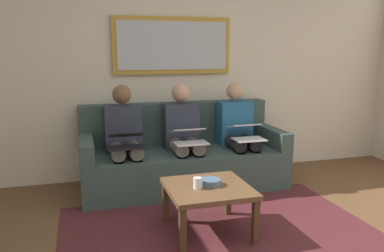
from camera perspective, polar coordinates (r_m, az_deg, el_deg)
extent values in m
cube|color=beige|center=(4.71, -3.07, 8.59)|extent=(6.00, 0.12, 2.60)
cube|color=#4C1E23|center=(3.37, 4.15, -15.25)|extent=(2.60, 1.80, 0.01)
cube|color=#384C47|center=(4.36, -1.28, -6.14)|extent=(2.20, 0.90, 0.42)
cube|color=#384C47|center=(4.59, -2.42, 0.48)|extent=(2.20, 0.20, 0.48)
cube|color=#384C47|center=(4.65, 11.08, -1.34)|extent=(0.14, 0.90, 0.20)
cube|color=#384C47|center=(4.15, -15.20, -2.99)|extent=(0.14, 0.90, 0.20)
cube|color=#B7892D|center=(4.62, -2.84, 11.65)|extent=(1.39, 0.04, 0.65)
cube|color=#B2B7BC|center=(4.60, -2.77, 11.65)|extent=(1.29, 0.01, 0.55)
cube|color=brown|center=(3.24, 2.36, -9.07)|extent=(0.67, 0.67, 0.04)
cube|color=#4C331E|center=(3.16, 9.27, -13.64)|extent=(0.05, 0.05, 0.36)
cube|color=#4C331E|center=(2.98, -1.39, -15.12)|extent=(0.05, 0.05, 0.36)
cube|color=#4C331E|center=(3.66, 5.29, -10.06)|extent=(0.05, 0.05, 0.36)
cube|color=#4C331E|center=(3.50, -3.88, -11.04)|extent=(0.05, 0.05, 0.36)
cylinder|color=silver|center=(3.16, 0.83, -8.32)|extent=(0.07, 0.07, 0.09)
cylinder|color=slate|center=(3.25, 2.73, -8.17)|extent=(0.17, 0.17, 0.05)
cube|color=#235B84|center=(4.55, 6.19, 0.46)|extent=(0.38, 0.22, 0.50)
sphere|color=tan|center=(4.49, 6.29, 5.11)|extent=(0.20, 0.20, 0.20)
cylinder|color=#232328|center=(4.43, 8.25, -2.25)|extent=(0.14, 0.42, 0.14)
cylinder|color=#232328|center=(4.36, 6.09, -2.41)|extent=(0.14, 0.42, 0.14)
cylinder|color=#232328|center=(4.32, 9.30, -6.47)|extent=(0.11, 0.11, 0.42)
cylinder|color=#232328|center=(4.25, 7.08, -6.71)|extent=(0.11, 0.11, 0.42)
cube|color=white|center=(4.19, 8.33, -1.94)|extent=(0.32, 0.24, 0.01)
cube|color=white|center=(4.30, 7.57, 0.06)|extent=(0.32, 0.23, 0.07)
cube|color=#A5C6EA|center=(4.29, 7.59, 0.10)|extent=(0.29, 0.20, 0.05)
cube|color=#2D3342|center=(4.35, -1.64, 0.04)|extent=(0.38, 0.22, 0.50)
sphere|color=tan|center=(4.29, -1.67, 4.90)|extent=(0.20, 0.20, 0.20)
cylinder|color=gray|center=(4.21, 0.27, -2.82)|extent=(0.14, 0.42, 0.14)
cylinder|color=gray|center=(4.17, -2.11, -2.98)|extent=(0.14, 0.42, 0.14)
cylinder|color=gray|center=(4.09, 1.10, -7.30)|extent=(0.11, 0.11, 0.42)
cylinder|color=gray|center=(4.05, -1.35, -7.52)|extent=(0.11, 0.11, 0.42)
cube|color=silver|center=(3.97, -0.12, -2.53)|extent=(0.34, 0.21, 0.01)
cube|color=silver|center=(4.07, -0.64, -0.61)|extent=(0.34, 0.21, 0.07)
cube|color=#A5C6EA|center=(4.07, -0.62, -0.57)|extent=(0.30, 0.18, 0.05)
cube|color=#2D3342|center=(4.24, -10.05, -0.41)|extent=(0.38, 0.22, 0.50)
sphere|color=brown|center=(4.18, -10.22, 4.57)|extent=(0.20, 0.20, 0.20)
cylinder|color=gray|center=(4.08, -8.39, -3.38)|extent=(0.14, 0.42, 0.14)
cylinder|color=gray|center=(4.06, -10.91, -3.53)|extent=(0.14, 0.42, 0.14)
cylinder|color=gray|center=(3.96, -7.86, -8.03)|extent=(0.11, 0.11, 0.42)
cylinder|color=gray|center=(3.94, -10.48, -8.21)|extent=(0.11, 0.11, 0.42)
cube|color=black|center=(3.85, -9.33, -3.11)|extent=(0.33, 0.20, 0.01)
cube|color=black|center=(3.96, -9.61, -1.25)|extent=(0.33, 0.19, 0.08)
cube|color=#A5C6EA|center=(3.96, -9.61, -1.21)|extent=(0.30, 0.17, 0.07)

